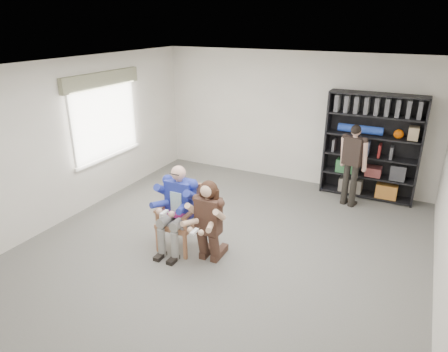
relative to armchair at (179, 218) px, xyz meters
The scene contains 8 objects.
room_shell 1.08m from the armchair, 10.76° to the left, with size 6.00×7.00×2.80m, color silver, non-canonical shape.
floor 0.83m from the armchair, 10.76° to the left, with size 6.00×7.00×0.01m, color slate.
window_left 2.80m from the armchair, 154.28° to the left, with size 0.16×2.00×1.75m, color white, non-canonical shape.
armchair is the anchor object (origin of this frame).
seated_man 0.16m from the armchair, 90.00° to the left, with size 0.60×0.83×1.39m, color navy, non-canonical shape.
kneeling_woman 0.60m from the armchair, 11.69° to the right, with size 0.53×0.85×1.27m, color #3C291E, non-canonical shape.
bookshelf 4.15m from the armchair, 55.61° to the left, with size 1.80×0.38×2.10m, color black, non-canonical shape.
standing_man 3.50m from the armchair, 53.41° to the left, with size 0.50×0.28×1.61m, color black, non-canonical shape.
Camera 1 is at (2.46, -4.72, 3.41)m, focal length 32.00 mm.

